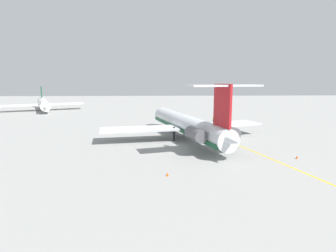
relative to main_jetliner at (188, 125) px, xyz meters
name	(u,v)px	position (x,y,z in m)	size (l,w,h in m)	color
ground	(230,140)	(-0.20, -9.46, -3.41)	(351.14, 351.14, 0.00)	gray
main_jetliner	(188,125)	(0.00, 0.00, 0.00)	(42.27, 37.86, 12.52)	silver
airliner_mid_right	(44,104)	(61.70, 55.84, -0.41)	(32.48, 32.76, 10.19)	white
ground_crew_near_nose	(213,118)	(26.51, -11.09, -2.35)	(0.41, 0.27, 1.69)	black
ground_crew_near_tail	(230,118)	(26.76, -16.64, -2.32)	(0.28, 0.40, 1.72)	black
safety_cone_wingtip	(167,174)	(-23.40, 5.42, -3.14)	(0.40, 0.40, 0.55)	#EA590F
safety_cone_tail	(297,157)	(-15.71, -16.84, -3.14)	(0.40, 0.40, 0.55)	#EA590F
taxiway_centreline	(222,138)	(1.16, -8.08, -3.41)	(72.10, 0.36, 0.01)	gold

